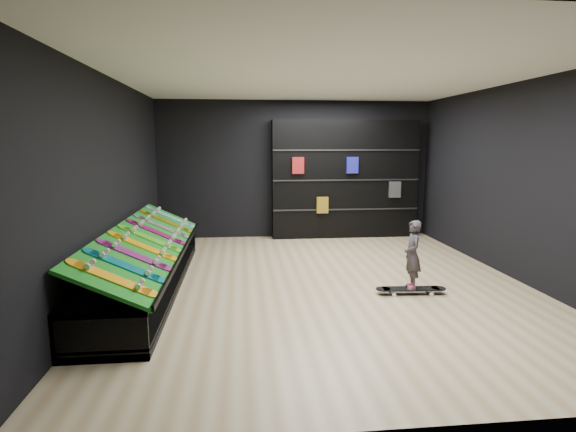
{
  "coord_description": "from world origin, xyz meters",
  "views": [
    {
      "loc": [
        -1.19,
        -6.41,
        2.09
      ],
      "look_at": [
        -0.5,
        0.2,
        1.0
      ],
      "focal_mm": 28.0,
      "sensor_mm": 36.0,
      "label": 1
    }
  ],
  "objects": [
    {
      "name": "floor",
      "position": [
        0.0,
        0.0,
        0.0
      ],
      "size": [
        6.0,
        7.0,
        0.01
      ],
      "primitive_type": "cube",
      "color": "tan",
      "rests_on": "ground"
    },
    {
      "name": "ceiling",
      "position": [
        0.0,
        0.0,
        3.0
      ],
      "size": [
        6.0,
        7.0,
        0.01
      ],
      "primitive_type": "cube",
      "color": "white",
      "rests_on": "ground"
    },
    {
      "name": "wall_back",
      "position": [
        0.0,
        3.5,
        1.5
      ],
      "size": [
        6.0,
        0.02,
        3.0
      ],
      "primitive_type": "cube",
      "color": "black",
      "rests_on": "ground"
    },
    {
      "name": "wall_front",
      "position": [
        0.0,
        -3.5,
        1.5
      ],
      "size": [
        6.0,
        0.02,
        3.0
      ],
      "primitive_type": "cube",
      "color": "black",
      "rests_on": "ground"
    },
    {
      "name": "wall_left",
      "position": [
        -3.0,
        0.0,
        1.5
      ],
      "size": [
        0.02,
        7.0,
        3.0
      ],
      "primitive_type": "cube",
      "color": "black",
      "rests_on": "ground"
    },
    {
      "name": "wall_right",
      "position": [
        3.0,
        0.0,
        1.5
      ],
      "size": [
        0.02,
        7.0,
        3.0
      ],
      "primitive_type": "cube",
      "color": "black",
      "rests_on": "ground"
    },
    {
      "name": "display_rack",
      "position": [
        -2.55,
        0.0,
        0.25
      ],
      "size": [
        0.9,
        4.5,
        0.5
      ],
      "primitive_type": null,
      "color": "black",
      "rests_on": "ground"
    },
    {
      "name": "turf_ramp",
      "position": [
        -2.5,
        0.0,
        0.71
      ],
      "size": [
        0.92,
        4.5,
        0.46
      ],
      "primitive_type": "cube",
      "rotation": [
        0.0,
        0.44,
        0.0
      ],
      "color": "#0F6112",
      "rests_on": "display_rack"
    },
    {
      "name": "back_shelving",
      "position": [
        1.09,
        3.32,
        1.29
      ],
      "size": [
        3.22,
        0.38,
        2.57
      ],
      "primitive_type": "cube",
      "color": "black",
      "rests_on": "ground"
    },
    {
      "name": "floor_skateboard",
      "position": [
        1.14,
        -0.62,
        0.04
      ],
      "size": [
        0.99,
        0.28,
        0.09
      ],
      "primitive_type": null,
      "rotation": [
        0.0,
        0.0,
        -0.06
      ],
      "color": "black",
      "rests_on": "ground"
    },
    {
      "name": "child",
      "position": [
        1.14,
        -0.62,
        0.38
      ],
      "size": [
        0.18,
        0.23,
        0.57
      ],
      "primitive_type": "imported",
      "rotation": [
        0.0,
        0.0,
        -1.69
      ],
      "color": "black",
      "rests_on": "floor_skateboard"
    },
    {
      "name": "display_board_0",
      "position": [
        -2.49,
        -1.9,
        0.74
      ],
      "size": [
        0.93,
        0.22,
        0.5
      ],
      "primitive_type": null,
      "rotation": [
        0.0,
        0.44,
        0.0
      ],
      "color": "orange",
      "rests_on": "turf_ramp"
    },
    {
      "name": "display_board_1",
      "position": [
        -2.49,
        -1.42,
        0.74
      ],
      "size": [
        0.93,
        0.22,
        0.5
      ],
      "primitive_type": null,
      "rotation": [
        0.0,
        0.44,
        0.0
      ],
      "color": "#0C8C99",
      "rests_on": "turf_ramp"
    },
    {
      "name": "display_board_2",
      "position": [
        -2.49,
        -0.95,
        0.74
      ],
      "size": [
        0.93,
        0.22,
        0.5
      ],
      "primitive_type": null,
      "rotation": [
        0.0,
        0.44,
        0.0
      ],
      "color": "#2626BF",
      "rests_on": "turf_ramp"
    },
    {
      "name": "display_board_3",
      "position": [
        -2.49,
        -0.48,
        0.74
      ],
      "size": [
        0.93,
        0.22,
        0.5
      ],
      "primitive_type": null,
      "rotation": [
        0.0,
        0.44,
        0.0
      ],
      "color": "yellow",
      "rests_on": "turf_ramp"
    },
    {
      "name": "display_board_4",
      "position": [
        -2.49,
        0.0,
        0.74
      ],
      "size": [
        0.93,
        0.22,
        0.5
      ],
      "primitive_type": null,
      "rotation": [
        0.0,
        0.44,
        0.0
      ],
      "color": "green",
      "rests_on": "turf_ramp"
    },
    {
      "name": "display_board_5",
      "position": [
        -2.49,
        0.48,
        0.74
      ],
      "size": [
        0.93,
        0.22,
        0.5
      ],
      "primitive_type": null,
      "rotation": [
        0.0,
        0.44,
        0.0
      ],
      "color": "#E5198C",
      "rests_on": "turf_ramp"
    },
    {
      "name": "display_board_6",
      "position": [
        -2.49,
        0.95,
        0.74
      ],
      "size": [
        0.93,
        0.22,
        0.5
      ],
      "primitive_type": null,
      "rotation": [
        0.0,
        0.44,
        0.0
      ],
      "color": "black",
      "rests_on": "turf_ramp"
    },
    {
      "name": "display_board_7",
      "position": [
        -2.49,
        1.42,
        0.74
      ],
      "size": [
        0.93,
        0.22,
        0.5
      ],
      "primitive_type": null,
      "rotation": [
        0.0,
        0.44,
        0.0
      ],
      "color": "yellow",
      "rests_on": "turf_ramp"
    },
    {
      "name": "display_board_8",
      "position": [
        -2.49,
        1.9,
        0.74
      ],
      "size": [
        0.93,
        0.22,
        0.5
      ],
      "primitive_type": null,
      "rotation": [
        0.0,
        0.44,
        0.0
      ],
      "color": "#0CB2E5",
      "rests_on": "turf_ramp"
    }
  ]
}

